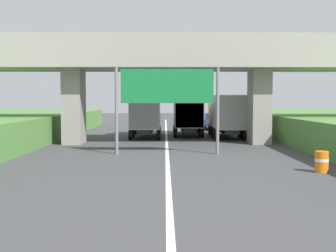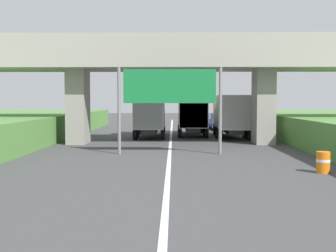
{
  "view_description": "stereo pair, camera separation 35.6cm",
  "coord_description": "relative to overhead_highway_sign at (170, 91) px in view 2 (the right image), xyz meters",
  "views": [
    {
      "loc": [
        -0.13,
        -1.67,
        3.04
      ],
      "look_at": [
        0.0,
        15.58,
        2.0
      ],
      "focal_mm": 45.73,
      "sensor_mm": 36.0,
      "label": 1
    },
    {
      "loc": [
        0.23,
        -1.67,
        3.04
      ],
      "look_at": [
        0.0,
        15.58,
        2.0
      ],
      "focal_mm": 45.73,
      "sensor_mm": 36.0,
      "label": 2
    }
  ],
  "objects": [
    {
      "name": "truck_silver",
      "position": [
        -1.68,
        11.02,
        -1.62
      ],
      "size": [
        2.44,
        7.3,
        3.44
      ],
      "color": "black",
      "rests_on": "ground"
    },
    {
      "name": "truck_green",
      "position": [
        1.8,
        12.74,
        -1.62
      ],
      "size": [
        2.44,
        7.3,
        3.44
      ],
      "color": "black",
      "rests_on": "ground"
    },
    {
      "name": "overhead_highway_sign",
      "position": [
        0.0,
        0.0,
        0.0
      ],
      "size": [
        5.88,
        0.18,
        4.88
      ],
      "color": "slate",
      "rests_on": "ground"
    },
    {
      "name": "overpass_bridge",
      "position": [
        0.0,
        5.94,
        1.96
      ],
      "size": [
        40.0,
        4.8,
        7.38
      ],
      "color": "#9E998E",
      "rests_on": "ground"
    },
    {
      "name": "truck_orange",
      "position": [
        4.84,
        10.7,
        -1.62
      ],
      "size": [
        2.44,
        7.3,
        3.44
      ],
      "color": "black",
      "rests_on": "ground"
    },
    {
      "name": "car_blue",
      "position": [
        4.9,
        19.97,
        -2.69
      ],
      "size": [
        1.86,
        4.1,
        1.72
      ],
      "color": "#233D9E",
      "rests_on": "ground"
    },
    {
      "name": "construction_barrel_2",
      "position": [
        6.48,
        -6.24,
        -3.09
      ],
      "size": [
        0.57,
        0.57,
        0.9
      ],
      "color": "orange",
      "rests_on": "ground"
    },
    {
      "name": "lane_centre_stripe",
      "position": [
        0.0,
        0.28,
        -3.55
      ],
      "size": [
        0.2,
        85.31,
        0.01
      ],
      "primitive_type": "cube",
      "color": "white",
      "rests_on": "ground"
    }
  ]
}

